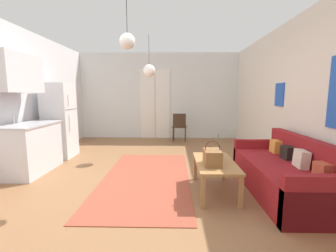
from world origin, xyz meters
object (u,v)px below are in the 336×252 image
Objects in this scene: coffee_table at (215,165)px; refrigerator at (60,121)px; couch at (286,175)px; pendant_lamp_far at (149,71)px; pendant_lamp_near at (127,41)px; bamboo_vase at (218,154)px; accent_chair at (179,125)px; handbag at (212,157)px.

coffee_table is 0.63× the size of refrigerator.
couch is 4.56m from refrigerator.
pendant_lamp_near is at bearing -92.26° from pendant_lamp_far.
couch is 0.99m from bamboo_vase.
accent_chair is (2.72, 1.77, -0.34)m from refrigerator.
refrigerator is at bearing 156.15° from couch.
pendant_lamp_near is 2.01m from pendant_lamp_far.
coffee_table is at bearing -0.08° from pendant_lamp_near.
coffee_table is 3.65m from refrigerator.
refrigerator is (-3.14, 1.81, 0.43)m from coffee_table.
couch is 3.87m from accent_chair.
pendant_lamp_near is at bearing 172.61° from handbag.
couch is 1.01m from coffee_table.
bamboo_vase is 0.46× the size of accent_chair.
pendant_lamp_near reaches higher than refrigerator.
accent_chair is at bearing 97.64° from bamboo_vase.
refrigerator reaches higher than handbag.
pendant_lamp_near is at bearing 80.98° from accent_chair.
refrigerator is 2.93m from pendant_lamp_near.
pendant_lamp_near reaches higher than couch.
handbag is (-1.07, -0.13, 0.29)m from couch.
pendant_lamp_near reaches higher than bamboo_vase.
pendant_lamp_near reaches higher than accent_chair.
coffee_table is 2.68× the size of bamboo_vase.
couch reaches higher than handbag.
refrigerator is (-3.07, 1.96, 0.26)m from handbag.
pendant_lamp_far reaches higher than bamboo_vase.
couch is at bearing -0.58° from pendant_lamp_near.
accent_chair is at bearing 65.21° from pendant_lamp_far.
handbag is 3.74m from accent_chair.
accent_chair is at bearing 95.36° from handbag.
bamboo_vase is (0.05, 0.08, 0.14)m from coffee_table.
pendant_lamp_far is at bearing 121.81° from bamboo_vase.
handbag is (-0.12, -0.23, 0.02)m from bamboo_vase.
pendant_lamp_far reaches higher than handbag.
bamboo_vase is 2.03m from pendant_lamp_near.
refrigerator is at bearing 136.68° from pendant_lamp_near.
pendant_lamp_far is (0.08, 2.00, -0.18)m from pendant_lamp_near.
pendant_lamp_near is (-1.15, 0.15, 1.56)m from handbag.
coffee_table is at bearing -29.94° from refrigerator.
coffee_table is 1.23× the size of accent_chair.
couch reaches higher than coffee_table.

